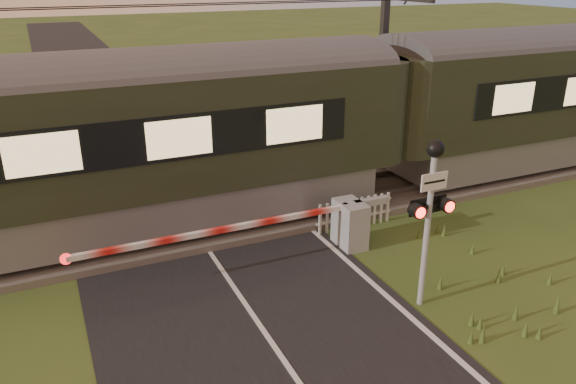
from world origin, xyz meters
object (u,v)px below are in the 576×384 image
picket_fence (355,213)px  boom_gate (336,224)px  catenary_mast (384,60)px  crossing_signal (431,195)px  train (379,114)px

picket_fence → boom_gate: bearing=-140.5°
boom_gate → catenary_mast: bearing=48.6°
boom_gate → crossing_signal: crossing_signal is taller
boom_gate → catenary_mast: (4.36, 4.95, 2.88)m
picket_fence → catenary_mast: (3.36, 4.12, 3.11)m
train → picket_fence: size_ratio=20.71×
crossing_signal → catenary_mast: (3.96, 7.74, 1.17)m
train → boom_gate: (-2.84, -2.72, -1.77)m
train → picket_fence: train is taller
train → picket_fence: (-1.84, -1.89, -2.00)m
train → boom_gate: train is taller
train → catenary_mast: (1.52, 2.23, 1.11)m
boom_gate → picket_fence: 1.32m
boom_gate → picket_fence: boom_gate is taller
catenary_mast → crossing_signal: bearing=-117.1°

